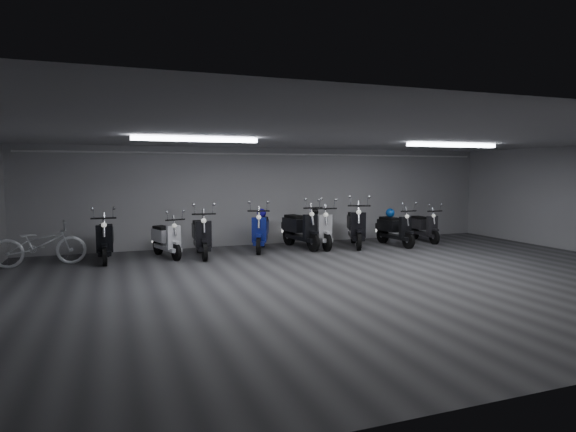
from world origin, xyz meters
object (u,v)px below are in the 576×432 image
object	(u,v)px
scooter_6	(318,222)
helmet_1	(390,213)
scooter_3	(201,229)
helmet_2	(261,213)
scooter_4	(261,225)
bicycle	(40,239)
scooter_2	(166,233)
scooter_8	(395,223)
scooter_7	(356,220)
scooter_1	(105,233)
scooter_5	(301,222)
scooter_9	(424,222)
helmet_0	(314,212)

from	to	relation	value
scooter_6	helmet_1	world-z (taller)	scooter_6
scooter_3	helmet_2	bearing A→B (deg)	22.44
scooter_4	bicycle	world-z (taller)	scooter_4
helmet_1	scooter_2	bearing A→B (deg)	179.08
scooter_8	scooter_7	bearing A→B (deg)	160.42
scooter_4	scooter_8	bearing A→B (deg)	14.29
scooter_1	scooter_5	xyz separation A→B (m)	(5.04, 0.20, 0.05)
scooter_1	scooter_9	size ratio (longest dim) A/B	1.11
helmet_0	scooter_9	bearing A→B (deg)	-5.72
scooter_1	bicycle	xyz separation A→B (m)	(-1.37, -0.09, -0.06)
scooter_6	bicycle	bearing A→B (deg)	-176.72
scooter_2	scooter_9	size ratio (longest dim) A/B	1.01
scooter_5	helmet_0	bearing A→B (deg)	12.34
scooter_7	helmet_2	distance (m)	2.70
scooter_3	scooter_5	distance (m)	2.83
scooter_5	bicycle	xyz separation A→B (m)	(-6.42, -0.28, -0.11)
helmet_1	bicycle	bearing A→B (deg)	-179.99
scooter_3	scooter_9	distance (m)	6.76
scooter_2	scooter_5	world-z (taller)	scooter_5
scooter_4	helmet_2	xyz separation A→B (m)	(0.10, 0.24, 0.29)
scooter_7	helmet_1	distance (m)	1.10
scooter_7	helmet_0	bearing A→B (deg)	179.37
scooter_2	scooter_8	xyz separation A→B (m)	(6.33, -0.34, 0.04)
scooter_6	scooter_9	bearing A→B (deg)	0.10
scooter_5	helmet_2	distance (m)	1.12
scooter_6	helmet_0	distance (m)	0.39
scooter_5	scooter_7	world-z (taller)	scooter_7
scooter_3	scooter_5	xyz separation A→B (m)	(2.81, 0.36, 0.03)
scooter_4	scooter_7	size ratio (longest dim) A/B	0.93
scooter_7	helmet_0	distance (m)	1.20
scooter_4	helmet_1	xyz separation A→B (m)	(3.83, -0.27, 0.23)
scooter_5	helmet_1	size ratio (longest dim) A/B	7.53
helmet_1	scooter_1	bearing A→B (deg)	179.36
scooter_5	scooter_6	size ratio (longest dim) A/B	1.02
scooter_6	scooter_8	world-z (taller)	scooter_6
scooter_9	helmet_2	bearing A→B (deg)	178.68
scooter_9	helmet_0	xyz separation A→B (m)	(-3.46, 0.35, 0.39)
scooter_6	helmet_0	xyz separation A→B (m)	(0.01, 0.26, 0.28)
scooter_4	scooter_1	bearing A→B (deg)	-155.52
scooter_3	bicycle	bearing A→B (deg)	-177.46
scooter_8	bicycle	distance (m)	9.12
scooter_5	scooter_8	xyz separation A→B (m)	(2.70, -0.52, -0.08)
scooter_1	scooter_5	bearing A→B (deg)	3.89
scooter_3	scooter_1	bearing A→B (deg)	179.57
helmet_2	scooter_7	bearing A→B (deg)	-10.15
scooter_3	helmet_2	size ratio (longest dim) A/B	7.34
helmet_0	scooter_2	bearing A→B (deg)	-174.72
scooter_2	helmet_0	xyz separation A→B (m)	(4.13, 0.38, 0.38)
scooter_5	scooter_1	bearing A→B (deg)	172.71
scooter_1	scooter_8	xyz separation A→B (m)	(7.74, -0.33, -0.03)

